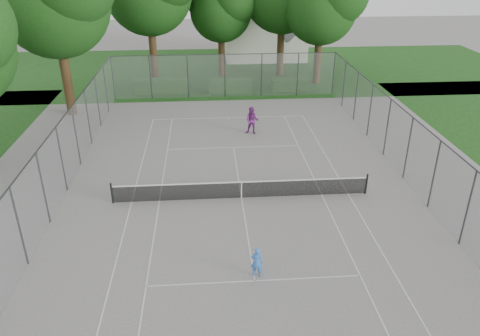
{
  "coord_description": "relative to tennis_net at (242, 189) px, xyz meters",
  "views": [
    {
      "loc": [
        -1.64,
        -20.46,
        11.73
      ],
      "look_at": [
        0.0,
        1.0,
        1.2
      ],
      "focal_mm": 35.0,
      "sensor_mm": 36.0,
      "label": 1
    }
  ],
  "objects": [
    {
      "name": "tennis_net",
      "position": [
        0.0,
        0.0,
        0.0
      ],
      "size": [
        12.87,
        0.1,
        1.1
      ],
      "color": "black",
      "rests_on": "ground"
    },
    {
      "name": "hedge_left",
      "position": [
        -5.28,
        18.64,
        0.06
      ],
      "size": [
        4.56,
        1.37,
        1.14
      ],
      "primitive_type": "cube",
      "color": "#204D18",
      "rests_on": "ground"
    },
    {
      "name": "tree_far_midleft",
      "position": [
        0.09,
        23.8,
        5.87
      ],
      "size": [
        6.46,
        5.9,
        9.28
      ],
      "color": "#372514",
      "rests_on": "ground"
    },
    {
      "name": "perimeter_fence",
      "position": [
        0.0,
        0.0,
        1.3
      ],
      "size": [
        18.08,
        34.08,
        3.52
      ],
      "color": "#38383D",
      "rests_on": "ground"
    },
    {
      "name": "grass_far",
      "position": [
        0.0,
        26.0,
        -0.51
      ],
      "size": [
        60.0,
        20.0,
        0.0
      ],
      "primitive_type": "cube",
      "color": "#174212",
      "rests_on": "ground"
    },
    {
      "name": "girl_player",
      "position": [
        0.11,
        -6.08,
        0.13
      ],
      "size": [
        0.53,
        0.4,
        1.29
      ],
      "primitive_type": "imported",
      "rotation": [
        0.0,
        0.0,
        2.92
      ],
      "color": "#3978D7",
      "rests_on": "ground"
    },
    {
      "name": "hedge_mid",
      "position": [
        0.47,
        18.14,
        0.06
      ],
      "size": [
        3.63,
        1.04,
        1.14
      ],
      "primitive_type": "cube",
      "color": "#204D18",
      "rests_on": "ground"
    },
    {
      "name": "woman_player",
      "position": [
        1.39,
        8.66,
        0.41
      ],
      "size": [
        1.08,
        0.96,
        1.85
      ],
      "primitive_type": "imported",
      "rotation": [
        0.0,
        0.0,
        -0.34
      ],
      "color": "#7A2A7E",
      "rests_on": "ground"
    },
    {
      "name": "tree_far_right",
      "position": [
        8.52,
        20.5,
        6.45
      ],
      "size": [
        7.05,
        6.43,
        10.13
      ],
      "color": "#372514",
      "rests_on": "ground"
    },
    {
      "name": "court_markings",
      "position": [
        0.0,
        0.0,
        -0.5
      ],
      "size": [
        11.03,
        23.83,
        0.01
      ],
      "color": "beige",
      "rests_on": "ground"
    },
    {
      "name": "hedge_right",
      "position": [
        5.68,
        18.51,
        -0.04
      ],
      "size": [
        3.15,
        1.15,
        0.94
      ],
      "primitive_type": "cube",
      "color": "#204D18",
      "rests_on": "ground"
    },
    {
      "name": "house",
      "position": [
        4.96,
        31.29,
        3.77
      ],
      "size": [
        8.54,
        6.62,
        10.63
      ],
      "color": "beige",
      "rests_on": "ground"
    },
    {
      "name": "ground",
      "position": [
        0.0,
        0.0,
        -0.51
      ],
      "size": [
        120.0,
        120.0,
        0.0
      ],
      "primitive_type": "plane",
      "color": "slate",
      "rests_on": "ground"
    }
  ]
}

